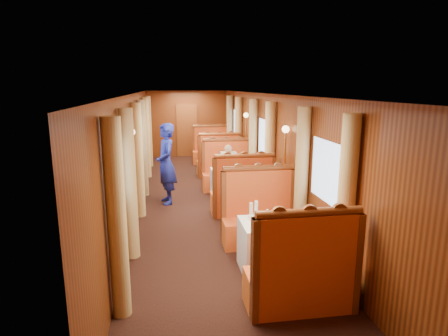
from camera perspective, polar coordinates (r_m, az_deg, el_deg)
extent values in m
cube|color=brown|center=(14.51, -5.65, 5.72)|extent=(0.80, 0.04, 2.00)
cube|color=white|center=(5.64, 8.03, -11.69)|extent=(1.05, 0.72, 0.75)
cube|color=red|center=(4.91, 11.31, -17.68)|extent=(1.30, 0.55, 0.45)
cube|color=red|center=(4.44, 12.62, -12.00)|extent=(1.30, 0.12, 0.80)
cylinder|color=brown|center=(4.28, 12.89, -6.63)|extent=(1.23, 0.10, 0.10)
cube|color=red|center=(6.54, 5.57, -9.58)|extent=(1.30, 0.55, 0.45)
cube|color=red|center=(6.53, 5.22, -3.79)|extent=(1.30, 0.12, 0.80)
cylinder|color=brown|center=(6.42, 5.29, -0.02)|extent=(1.23, 0.10, 0.10)
cube|color=white|center=(8.86, 1.52, -2.60)|extent=(1.05, 0.72, 0.75)
cube|color=red|center=(8.01, 2.74, -5.37)|extent=(1.30, 0.55, 0.45)
cube|color=red|center=(7.63, 3.11, -1.39)|extent=(1.30, 0.12, 0.80)
cylinder|color=brown|center=(7.54, 3.14, 1.86)|extent=(1.23, 0.10, 0.10)
cube|color=red|center=(9.80, 0.52, -2.04)|extent=(1.30, 0.55, 0.45)
cube|color=red|center=(9.87, 0.33, 1.79)|extent=(1.30, 0.12, 0.80)
cylinder|color=brown|center=(9.80, 0.33, 4.31)|extent=(1.23, 0.10, 0.10)
cube|color=white|center=(12.23, -1.41, 1.58)|extent=(1.05, 0.72, 0.75)
cube|color=red|center=(11.34, -0.79, -0.05)|extent=(1.30, 0.55, 0.45)
cube|color=red|center=(11.01, -0.64, 2.89)|extent=(1.30, 0.12, 0.80)
cylinder|color=brown|center=(10.95, -0.64, 5.16)|extent=(1.23, 0.10, 0.10)
cube|color=red|center=(13.19, -1.94, 1.70)|extent=(1.30, 0.55, 0.45)
cube|color=red|center=(13.30, -2.07, 4.52)|extent=(1.30, 0.12, 0.80)
cylinder|color=brown|center=(13.25, -2.09, 6.40)|extent=(1.23, 0.10, 0.10)
cube|color=silver|center=(5.44, 6.98, -8.21)|extent=(0.35, 0.27, 0.01)
cylinder|color=white|center=(5.47, 11.45, -8.26)|extent=(0.24, 0.24, 0.01)
cylinder|color=white|center=(5.49, 4.13, -7.55)|extent=(0.08, 0.08, 0.08)
cylinder|color=white|center=(5.45, 4.15, -6.24)|extent=(0.05, 0.05, 0.18)
cylinder|color=white|center=(5.59, 4.91, -7.22)|extent=(0.08, 0.08, 0.08)
cylinder|color=white|center=(5.55, 4.93, -5.93)|extent=(0.05, 0.05, 0.18)
cylinder|color=silver|center=(8.76, 1.38, 0.22)|extent=(0.06, 0.06, 0.14)
cylinder|color=silver|center=(12.11, -1.57, 3.61)|extent=(0.06, 0.06, 0.14)
cylinder|color=tan|center=(4.44, -16.04, -7.71)|extent=(0.22, 0.22, 2.35)
cylinder|color=tan|center=(5.92, -14.23, -2.57)|extent=(0.22, 0.22, 2.35)
cylinder|color=tan|center=(4.90, 18.07, -5.91)|extent=(0.22, 0.22, 2.35)
cylinder|color=tan|center=(6.28, 11.72, -1.60)|extent=(0.22, 0.22, 2.35)
cylinder|color=tan|center=(7.80, -12.96, 1.06)|extent=(0.22, 0.22, 2.35)
cylinder|color=tan|center=(9.34, -12.32, 2.91)|extent=(0.22, 0.22, 2.35)
cylinder|color=tan|center=(8.08, 6.95, 1.67)|extent=(0.22, 0.22, 2.35)
cylinder|color=tan|center=(9.57, 4.43, 3.38)|extent=(0.22, 0.22, 2.35)
cylinder|color=tan|center=(11.25, -11.76, 4.51)|extent=(0.22, 0.22, 2.35)
cylinder|color=tan|center=(12.80, -11.43, 5.44)|extent=(0.22, 0.22, 2.35)
cylinder|color=tan|center=(11.45, 2.22, 4.88)|extent=(0.22, 0.22, 2.35)
cylinder|color=tan|center=(12.97, 0.90, 5.77)|extent=(0.22, 0.22, 2.35)
cylinder|color=#BF8C3F|center=(6.92, -13.57, -2.53)|extent=(0.04, 0.04, 1.85)
sphere|color=#FFD18C|center=(6.74, -13.98, 5.34)|extent=(0.14, 0.14, 0.14)
cylinder|color=#BF8C3F|center=(7.23, 9.12, -1.69)|extent=(0.04, 0.04, 1.85)
sphere|color=#FFD18C|center=(7.06, 9.38, 5.84)|extent=(0.14, 0.14, 0.14)
cylinder|color=#BF8C3F|center=(10.33, -12.06, 2.41)|extent=(0.04, 0.04, 1.85)
sphere|color=#FFD18C|center=(10.22, -12.30, 7.69)|extent=(0.14, 0.14, 0.14)
cylinder|color=#BF8C3F|center=(10.55, 3.32, 2.86)|extent=(0.04, 0.04, 1.85)
sphere|color=#FFD18C|center=(10.43, 3.38, 8.04)|extent=(0.14, 0.14, 0.14)
imported|color=navy|center=(8.63, -8.79, 0.62)|extent=(0.57, 0.75, 1.85)
cube|color=beige|center=(9.57, 0.65, 0.83)|extent=(0.40, 0.24, 0.55)
sphere|color=tan|center=(9.50, 0.65, 2.96)|extent=(0.20, 0.20, 0.20)
cube|color=beige|center=(9.45, 0.81, -0.74)|extent=(0.36, 0.30, 0.14)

